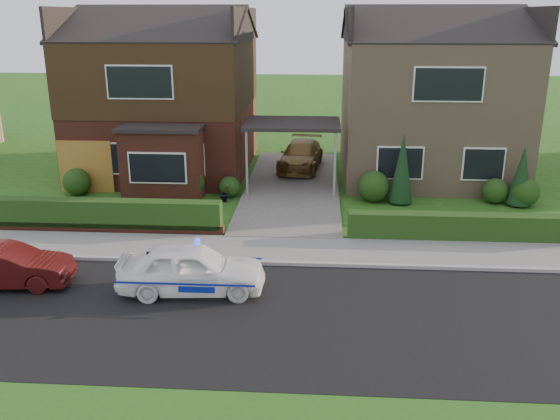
{
  "coord_description": "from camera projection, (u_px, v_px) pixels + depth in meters",
  "views": [
    {
      "loc": [
        1.05,
        -12.57,
        6.86
      ],
      "look_at": [
        -0.01,
        3.5,
        1.53
      ],
      "focal_mm": 38.0,
      "sensor_mm": 36.0,
      "label": 1
    }
  ],
  "objects": [
    {
      "name": "conifer_a",
      "position": [
        402.0,
        170.0,
        22.17
      ],
      "size": [
        0.9,
        0.9,
        2.6
      ],
      "primitive_type": "cone",
      "color": "black",
      "rests_on": "ground"
    },
    {
      "name": "house_right",
      "position": [
        428.0,
        91.0,
        25.87
      ],
      "size": [
        7.5,
        8.06,
        7.25
      ],
      "color": "#A18463",
      "rests_on": "ground"
    },
    {
      "name": "shrub_right_mid",
      "position": [
        495.0,
        191.0,
        22.49
      ],
      "size": [
        0.96,
        0.96,
        0.96
      ],
      "primitive_type": "sphere",
      "color": "#173A12",
      "rests_on": "ground"
    },
    {
      "name": "dwarf_wall",
      "position": [
        108.0,
        228.0,
        19.45
      ],
      "size": [
        7.7,
        0.25,
        0.36
      ],
      "primitive_type": "cube",
      "color": "brown",
      "rests_on": "ground"
    },
    {
      "name": "potted_plant_c",
      "position": [
        141.0,
        191.0,
        22.9
      ],
      "size": [
        0.55,
        0.55,
        0.73
      ],
      "primitive_type": "imported",
      "rotation": [
        0.0,
        0.0,
        1.11
      ],
      "color": "gray",
      "rests_on": "ground"
    },
    {
      "name": "police_car",
      "position": [
        192.0,
        269.0,
        15.19
      ],
      "size": [
        3.47,
        3.88,
        1.45
      ],
      "rotation": [
        0.0,
        0.0,
        1.65
      ],
      "color": "white",
      "rests_on": "ground"
    },
    {
      "name": "hedge_right",
      "position": [
        466.0,
        241.0,
        18.83
      ],
      "size": [
        7.5,
        0.55,
        0.8
      ],
      "primitive_type": "cube",
      "color": "#173A12",
      "rests_on": "ground"
    },
    {
      "name": "ground",
      "position": [
        271.0,
        317.0,
        14.13
      ],
      "size": [
        120.0,
        120.0,
        0.0
      ],
      "primitive_type": "plane",
      "color": "#255015",
      "rests_on": "ground"
    },
    {
      "name": "potted_plant_a",
      "position": [
        23.0,
        214.0,
        20.26
      ],
      "size": [
        0.41,
        0.31,
        0.72
      ],
      "primitive_type": "imported",
      "rotation": [
        0.0,
        0.0,
        -0.15
      ],
      "color": "gray",
      "rests_on": "ground"
    },
    {
      "name": "street_car",
      "position": [
        6.0,
        267.0,
        15.53
      ],
      "size": [
        1.5,
        3.47,
        1.11
      ],
      "primitive_type": "imported",
      "rotation": [
        0.0,
        0.0,
        1.67
      ],
      "color": "#400D0D",
      "rests_on": "ground"
    },
    {
      "name": "sidewalk",
      "position": [
        282.0,
        250.0,
        17.99
      ],
      "size": [
        60.0,
        2.0,
        0.1
      ],
      "primitive_type": "cube",
      "color": "slate",
      "rests_on": "ground"
    },
    {
      "name": "conifer_b",
      "position": [
        521.0,
        178.0,
        21.96
      ],
      "size": [
        0.9,
        0.9,
        2.2
      ],
      "primitive_type": "cone",
      "color": "black",
      "rests_on": "ground"
    },
    {
      "name": "shrub_left_far",
      "position": [
        77.0,
        182.0,
        23.49
      ],
      "size": [
        1.08,
        1.08,
        1.08
      ],
      "primitive_type": "sphere",
      "color": "#173A12",
      "rests_on": "ground"
    },
    {
      "name": "potted_plant_b",
      "position": [
        225.0,
        193.0,
        22.7
      ],
      "size": [
        0.46,
        0.44,
        0.66
      ],
      "primitive_type": "imported",
      "rotation": [
        0.0,
        0.0,
        1.04
      ],
      "color": "gray",
      "rests_on": "ground"
    },
    {
      "name": "shrub_left_near",
      "position": [
        229.0,
        187.0,
        23.24
      ],
      "size": [
        0.84,
        0.84,
        0.84
      ],
      "primitive_type": "sphere",
      "color": "#173A12",
      "rests_on": "ground"
    },
    {
      "name": "carport_link",
      "position": [
        292.0,
        125.0,
        23.67
      ],
      "size": [
        3.8,
        3.0,
        2.77
      ],
      "color": "black",
      "rests_on": "ground"
    },
    {
      "name": "garage_door",
      "position": [
        86.0,
        167.0,
        23.75
      ],
      "size": [
        2.2,
        0.1,
        2.1
      ],
      "primitive_type": "cube",
      "color": "#9A6221",
      "rests_on": "ground"
    },
    {
      "name": "shrub_left_mid",
      "position": [
        187.0,
        182.0,
        22.98
      ],
      "size": [
        1.32,
        1.32,
        1.32
      ],
      "primitive_type": "sphere",
      "color": "#173A12",
      "rests_on": "ground"
    },
    {
      "name": "driveway",
      "position": [
        292.0,
        187.0,
        24.53
      ],
      "size": [
        3.8,
        12.0,
        0.12
      ],
      "primitive_type": "cube",
      "color": "#666059",
      "rests_on": "ground"
    },
    {
      "name": "shrub_right_near",
      "position": [
        374.0,
        186.0,
        22.64
      ],
      "size": [
        1.2,
        1.2,
        1.2
      ],
      "primitive_type": "sphere",
      "color": "#173A12",
      "rests_on": "ground"
    },
    {
      "name": "road",
      "position": [
        271.0,
        317.0,
        14.13
      ],
      "size": [
        60.0,
        6.0,
        0.02
      ],
      "primitive_type": "cube",
      "color": "black",
      "rests_on": "ground"
    },
    {
      "name": "hedge_left",
      "position": [
        110.0,
        232.0,
        19.65
      ],
      "size": [
        7.5,
        0.55,
        0.9
      ],
      "primitive_type": "cube",
      "color": "#173A12",
      "rests_on": "ground"
    },
    {
      "name": "shrub_right_far",
      "position": [
        525.0,
        192.0,
        22.12
      ],
      "size": [
        1.08,
        1.08,
        1.08
      ],
      "primitive_type": "sphere",
      "color": "#173A12",
      "rests_on": "ground"
    },
    {
      "name": "driveway_car",
      "position": [
        301.0,
        155.0,
        27.07
      ],
      "size": [
        2.17,
        4.41,
        1.23
      ],
      "primitive_type": "imported",
      "rotation": [
        0.0,
        0.0,
        -0.11
      ],
      "color": "brown",
      "rests_on": "driveway"
    },
    {
      "name": "house_left",
      "position": [
        167.0,
        86.0,
        26.46
      ],
      "size": [
        7.5,
        9.53,
        7.25
      ],
      "color": "brown",
      "rests_on": "ground"
    },
    {
      "name": "kerb",
      "position": [
        279.0,
        263.0,
        17.0
      ],
      "size": [
        60.0,
        0.16,
        0.12
      ],
      "primitive_type": "cube",
      "color": "#9E9993",
      "rests_on": "ground"
    }
  ]
}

